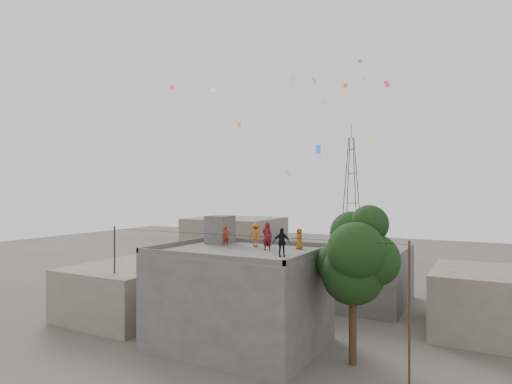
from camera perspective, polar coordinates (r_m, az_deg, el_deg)
ground at (r=29.09m, az=-2.20°, el=-19.77°), size 140.00×140.00×0.00m
main_building at (r=28.20m, az=-2.20°, el=-13.93°), size 10.00×8.00×6.10m
parapet at (r=27.60m, az=-2.20°, el=-7.47°), size 10.00×8.00×0.30m
stair_head_box at (r=31.38m, az=-4.83°, el=-4.99°), size 1.60×1.80×2.00m
neighbor_west at (r=36.54m, az=-15.91°, el=-12.37°), size 8.00×10.00×4.00m
neighbor_north at (r=40.09m, az=10.75°, el=-10.52°), size 12.00×9.00×5.00m
neighbor_northwest at (r=46.66m, az=-2.81°, el=-7.77°), size 9.00×8.00×7.00m
neighbor_east at (r=34.44m, az=28.49°, el=-12.81°), size 7.00×8.00×4.40m
tree at (r=25.31m, az=13.20°, el=-8.49°), size 4.90×4.60×9.10m
utility_line at (r=26.72m, az=-2.65°, el=-13.00°), size 20.12×0.62×7.40m
transmission_tower at (r=66.04m, az=12.59°, el=-0.62°), size 2.97×2.97×20.01m
person_red_adult at (r=27.55m, az=1.50°, el=-5.92°), size 0.72×0.53×1.79m
person_orange_child at (r=28.21m, az=5.81°, el=-6.22°), size 0.79×0.74×1.36m
person_dark_child at (r=29.84m, az=1.55°, el=-5.78°), size 0.89×0.84×1.46m
person_dark_adult at (r=24.94m, az=3.43°, el=-6.70°), size 1.04×0.87×1.66m
person_orange_adult at (r=29.26m, az=-0.03°, el=-5.73°), size 1.07×0.64×1.62m
person_red_child at (r=29.68m, az=-4.04°, el=-5.90°), size 0.55×0.60×1.37m
kites at (r=34.58m, az=5.63°, el=11.48°), size 18.42×17.84×11.88m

